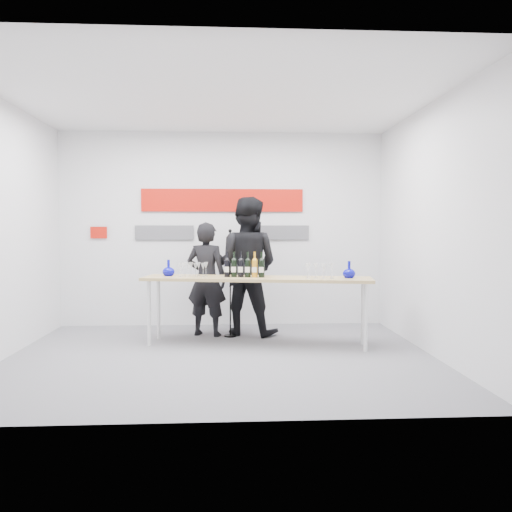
# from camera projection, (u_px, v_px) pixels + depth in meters

# --- Properties ---
(ground) EXTENTS (5.00, 5.00, 0.00)m
(ground) POSITION_uv_depth(u_px,v_px,m) (221.00, 357.00, 5.86)
(ground) COLOR slate
(ground) RESTS_ON ground
(back_wall) EXTENTS (5.00, 0.04, 3.00)m
(back_wall) POSITION_uv_depth(u_px,v_px,m) (223.00, 229.00, 7.78)
(back_wall) COLOR silver
(back_wall) RESTS_ON ground
(signage) EXTENTS (3.38, 0.02, 0.79)m
(signage) POSITION_uv_depth(u_px,v_px,m) (219.00, 210.00, 7.73)
(signage) COLOR red
(signage) RESTS_ON back_wall
(tasting_table) EXTENTS (3.00, 1.09, 0.88)m
(tasting_table) POSITION_uv_depth(u_px,v_px,m) (256.00, 282.00, 6.43)
(tasting_table) COLOR tan
(tasting_table) RESTS_ON ground
(wine_bottles) EXTENTS (0.53, 0.16, 0.33)m
(wine_bottles) POSITION_uv_depth(u_px,v_px,m) (244.00, 264.00, 6.42)
(wine_bottles) COLOR black
(wine_bottles) RESTS_ON tasting_table
(decanter_left) EXTENTS (0.16, 0.16, 0.21)m
(decanter_left) POSITION_uv_depth(u_px,v_px,m) (169.00, 268.00, 6.61)
(decanter_left) COLOR #08099E
(decanter_left) RESTS_ON tasting_table
(decanter_right) EXTENTS (0.16, 0.16, 0.21)m
(decanter_right) POSITION_uv_depth(u_px,v_px,m) (349.00, 269.00, 6.33)
(decanter_right) COLOR #08099E
(decanter_right) RESTS_ON tasting_table
(glasses_left) EXTENTS (0.39, 0.27, 0.18)m
(glasses_left) POSITION_uv_depth(u_px,v_px,m) (193.00, 269.00, 6.52)
(glasses_left) COLOR silver
(glasses_left) RESTS_ON tasting_table
(glasses_right) EXTENTS (0.39, 0.27, 0.18)m
(glasses_right) POSITION_uv_depth(u_px,v_px,m) (320.00, 271.00, 6.33)
(glasses_right) COLOR silver
(glasses_right) RESTS_ON tasting_table
(presenter_left) EXTENTS (0.67, 0.55, 1.60)m
(presenter_left) POSITION_uv_depth(u_px,v_px,m) (206.00, 279.00, 7.01)
(presenter_left) COLOR black
(presenter_left) RESTS_ON ground
(presenter_right) EXTENTS (1.16, 1.05, 1.95)m
(presenter_right) POSITION_uv_depth(u_px,v_px,m) (246.00, 266.00, 7.11)
(presenter_right) COLOR black
(presenter_right) RESTS_ON ground
(mic_stand) EXTENTS (0.18, 0.18, 1.50)m
(mic_stand) POSITION_uv_depth(u_px,v_px,m) (230.00, 304.00, 6.95)
(mic_stand) COLOR black
(mic_stand) RESTS_ON ground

